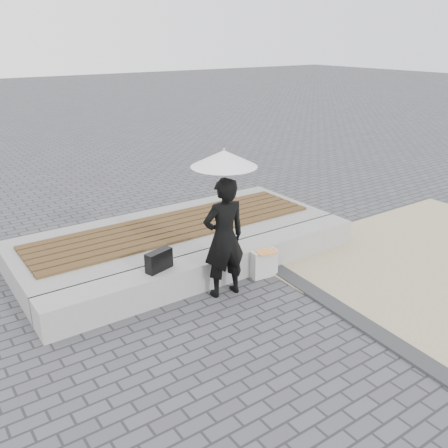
{
  "coord_description": "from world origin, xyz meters",
  "views": [
    {
      "loc": [
        -3.47,
        -3.54,
        3.24
      ],
      "look_at": [
        -0.16,
        1.2,
        1.0
      ],
      "focal_mm": 39.14,
      "sensor_mm": 36.0,
      "label": 1
    }
  ],
  "objects_px": {
    "handbag": "(159,260)",
    "canvas_tote": "(264,264)",
    "parasol": "(224,158)",
    "seating_ledge": "(217,266)",
    "woman": "(224,238)"
  },
  "relations": [
    {
      "from": "handbag",
      "to": "canvas_tote",
      "type": "bearing_deg",
      "value": -27.89
    },
    {
      "from": "parasol",
      "to": "seating_ledge",
      "type": "bearing_deg",
      "value": 67.63
    },
    {
      "from": "seating_ledge",
      "to": "woman",
      "type": "xyz_separation_m",
      "value": [
        -0.16,
        -0.4,
        0.61
      ]
    },
    {
      "from": "seating_ledge",
      "to": "canvas_tote",
      "type": "distance_m",
      "value": 0.67
    },
    {
      "from": "canvas_tote",
      "to": "handbag",
      "type": "bearing_deg",
      "value": 174.13
    },
    {
      "from": "handbag",
      "to": "canvas_tote",
      "type": "height_order",
      "value": "handbag"
    },
    {
      "from": "seating_ledge",
      "to": "woman",
      "type": "bearing_deg",
      "value": -112.37
    },
    {
      "from": "seating_ledge",
      "to": "parasol",
      "type": "relative_size",
      "value": 4.76
    },
    {
      "from": "canvas_tote",
      "to": "woman",
      "type": "bearing_deg",
      "value": -167.59
    },
    {
      "from": "parasol",
      "to": "canvas_tote",
      "type": "relative_size",
      "value": 2.61
    },
    {
      "from": "seating_ledge",
      "to": "handbag",
      "type": "bearing_deg",
      "value": 179.95
    },
    {
      "from": "seating_ledge",
      "to": "canvas_tote",
      "type": "height_order",
      "value": "canvas_tote"
    },
    {
      "from": "parasol",
      "to": "handbag",
      "type": "bearing_deg",
      "value": 151.82
    },
    {
      "from": "parasol",
      "to": "handbag",
      "type": "relative_size",
      "value": 2.76
    },
    {
      "from": "woman",
      "to": "canvas_tote",
      "type": "bearing_deg",
      "value": -168.01
    }
  ]
}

